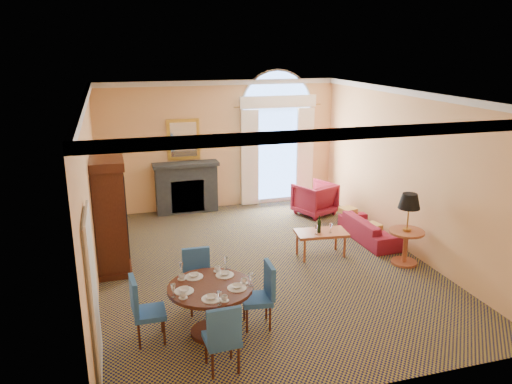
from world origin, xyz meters
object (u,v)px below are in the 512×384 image
object	(u,v)px
coffee_table	(321,234)
side_table	(408,220)
armoire	(110,217)
sofa	(370,229)
armchair	(315,199)
dining_table	(211,298)

from	to	relation	value
coffee_table	side_table	bearing A→B (deg)	-23.39
armoire	sofa	world-z (taller)	armoire
sofa	coffee_table	size ratio (longest dim) A/B	1.60
sofa	side_table	bearing A→B (deg)	-179.46
sofa	armchair	distance (m)	1.98
armoire	side_table	xyz separation A→B (m)	(5.32, -1.33, -0.15)
sofa	side_table	world-z (taller)	side_table
armoire	dining_table	bearing A→B (deg)	-64.08
armchair	coffee_table	size ratio (longest dim) A/B	0.83
dining_table	armchair	size ratio (longest dim) A/B	1.39
armchair	side_table	size ratio (longest dim) A/B	0.64
coffee_table	armchair	bearing A→B (deg)	76.14
armoire	coffee_table	bearing A→B (deg)	-7.94
armoire	armchair	distance (m)	5.18
coffee_table	side_table	xyz separation A→B (m)	(1.39, -0.79, 0.41)
coffee_table	sofa	bearing A→B (deg)	25.65
armchair	coffee_table	bearing A→B (deg)	46.83
dining_table	side_table	distance (m)	4.25
armoire	coffee_table	xyz separation A→B (m)	(3.93, -0.55, -0.56)
dining_table	coffee_table	world-z (taller)	dining_table
dining_table	side_table	bearing A→B (deg)	18.49
armchair	coffee_table	distance (m)	2.54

